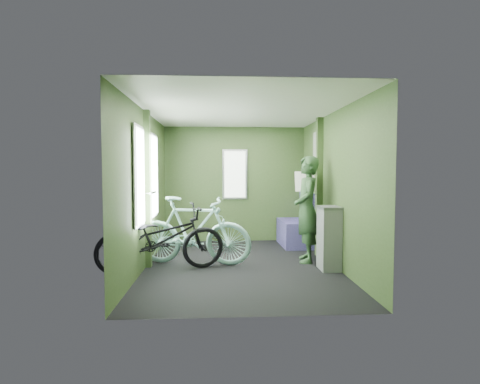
{
  "coord_description": "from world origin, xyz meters",
  "views": [
    {
      "loc": [
        -0.31,
        -5.54,
        1.42
      ],
      "look_at": [
        0.0,
        0.1,
        1.1
      ],
      "focal_mm": 28.0,
      "sensor_mm": 36.0,
      "label": 1
    }
  ],
  "objects_px": {
    "passenger": "(307,209)",
    "bench_seat": "(296,230)",
    "bicycle_mint": "(193,266)",
    "bicycle_black": "(162,272)",
    "waste_box": "(329,238)"
  },
  "relations": [
    {
      "from": "passenger",
      "to": "bench_seat",
      "type": "distance_m",
      "value": 1.37
    },
    {
      "from": "bicycle_mint",
      "to": "bench_seat",
      "type": "height_order",
      "value": "bench_seat"
    },
    {
      "from": "bicycle_mint",
      "to": "passenger",
      "type": "height_order",
      "value": "passenger"
    },
    {
      "from": "bicycle_mint",
      "to": "passenger",
      "type": "distance_m",
      "value": 1.95
    },
    {
      "from": "bicycle_black",
      "to": "bicycle_mint",
      "type": "relative_size",
      "value": 1.02
    },
    {
      "from": "waste_box",
      "to": "bench_seat",
      "type": "distance_m",
      "value": 1.77
    },
    {
      "from": "bicycle_mint",
      "to": "waste_box",
      "type": "xyz_separation_m",
      "value": [
        1.97,
        -0.33,
        0.46
      ]
    },
    {
      "from": "bicycle_mint",
      "to": "bench_seat",
      "type": "xyz_separation_m",
      "value": [
        1.86,
        1.43,
        0.3
      ]
    },
    {
      "from": "bicycle_black",
      "to": "passenger",
      "type": "xyz_separation_m",
      "value": [
        2.17,
        0.49,
        0.83
      ]
    },
    {
      "from": "passenger",
      "to": "bench_seat",
      "type": "relative_size",
      "value": 1.63
    },
    {
      "from": "bicycle_black",
      "to": "passenger",
      "type": "height_order",
      "value": "passenger"
    },
    {
      "from": "bicycle_mint",
      "to": "passenger",
      "type": "bearing_deg",
      "value": -72.66
    },
    {
      "from": "passenger",
      "to": "bench_seat",
      "type": "height_order",
      "value": "passenger"
    },
    {
      "from": "bicycle_black",
      "to": "passenger",
      "type": "bearing_deg",
      "value": -94.02
    },
    {
      "from": "bicycle_black",
      "to": "bicycle_mint",
      "type": "bearing_deg",
      "value": -67.89
    }
  ]
}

